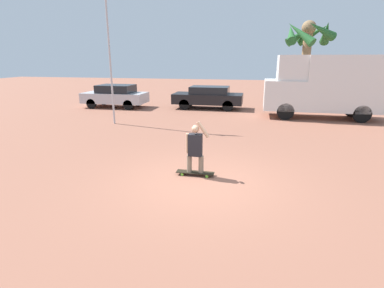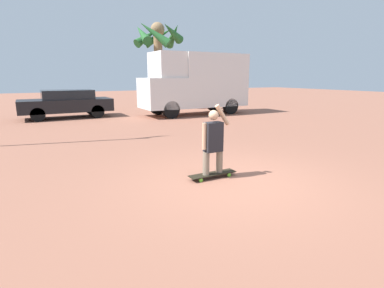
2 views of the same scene
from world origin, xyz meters
name	(u,v)px [view 1 (image 1 of 2)]	position (x,y,z in m)	size (l,w,h in m)	color
ground_plane	(201,182)	(0.00, 0.00, 0.00)	(80.00, 80.00, 0.00)	#935B47
skateboard	(195,173)	(-0.25, 0.44, 0.08)	(1.06, 0.25, 0.10)	black
person_skateboarder	(195,147)	(-0.25, 0.44, 0.83)	(0.65, 0.22, 1.46)	gray
camper_van	(325,85)	(4.88, 10.10, 1.80)	(6.00, 2.04, 3.33)	black
parked_car_black	(208,97)	(-1.72, 12.03, 0.77)	(4.45, 1.85, 1.42)	black
parked_car_silver	(115,95)	(-7.85, 11.27, 0.78)	(4.14, 1.89, 1.48)	black
palm_tree_near_van	(308,41)	(4.38, 14.27, 4.25)	(3.29, 3.41, 5.53)	#8E704C
flagpole	(110,42)	(-5.50, 6.38, 3.90)	(1.12, 0.12, 6.83)	#B7B7BC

